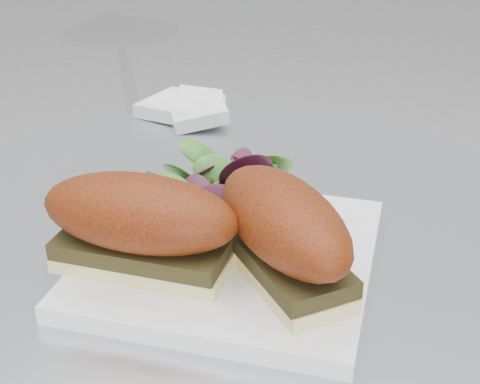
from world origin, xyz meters
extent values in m
cylinder|color=#B2B5B9|center=(0.00, 0.00, 0.72)|extent=(0.70, 0.70, 0.02)
cube|color=white|center=(0.02, -0.04, 0.74)|extent=(0.28, 0.28, 0.02)
cube|color=beige|center=(-0.03, -0.10, 0.75)|extent=(0.15, 0.08, 0.01)
cube|color=black|center=(-0.03, -0.10, 0.77)|extent=(0.15, 0.08, 0.01)
ellipsoid|color=maroon|center=(-0.03, -0.10, 0.80)|extent=(0.17, 0.10, 0.06)
cube|color=beige|center=(0.07, -0.06, 0.75)|extent=(0.14, 0.13, 0.01)
cube|color=black|center=(0.07, -0.06, 0.77)|extent=(0.14, 0.13, 0.01)
ellipsoid|color=maroon|center=(0.07, -0.06, 0.80)|extent=(0.17, 0.16, 0.06)
camera|label=1|loc=(0.25, -0.47, 1.05)|focal=50.00mm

